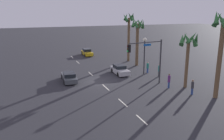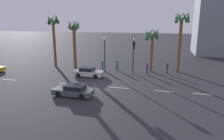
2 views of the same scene
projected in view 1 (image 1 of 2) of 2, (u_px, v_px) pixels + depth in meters
name	position (u px, v px, depth m)	size (l,w,h in m)	color
ground_plane	(99.00, 81.00, 32.71)	(220.00, 220.00, 0.00)	#28282D
lane_stripe_0	(72.00, 57.00, 49.01)	(2.08, 0.14, 0.01)	silver
lane_stripe_1	(78.00, 62.00, 44.44)	(2.29, 0.14, 0.01)	silver
lane_stripe_2	(91.00, 74.00, 36.44)	(2.23, 0.14, 0.01)	silver
lane_stripe_3	(106.00, 87.00, 30.03)	(2.53, 0.14, 0.01)	silver
lane_stripe_4	(123.00, 103.00, 25.11)	(2.32, 0.14, 0.01)	silver
lane_stripe_5	(142.00, 120.00, 21.21)	(2.13, 0.14, 0.01)	silver
car_0	(120.00, 70.00, 36.28)	(4.35, 1.93, 1.37)	#B7B7BC
car_1	(69.00, 77.00, 32.54)	(4.56, 1.98, 1.26)	#474C51
car_2	(87.00, 52.00, 51.17)	(4.49, 1.86, 1.40)	gold
traffic_signal	(149.00, 55.00, 30.02)	(0.95, 5.25, 5.89)	#38383D
streetlamp	(145.00, 49.00, 35.08)	(0.56, 0.56, 5.60)	#2D2D33
pedestrian_0	(148.00, 67.00, 36.80)	(0.41, 0.41, 1.73)	#2D478C
pedestrian_1	(192.00, 87.00, 27.28)	(0.41, 0.41, 1.81)	#2D478C
pedestrian_2	(159.00, 70.00, 34.83)	(0.45, 0.45, 1.86)	#333338
pedestrian_3	(169.00, 80.00, 29.62)	(0.46, 0.46, 1.84)	#2D478C
palm_tree_0	(138.00, 32.00, 40.50)	(2.33, 2.58, 8.24)	brown
palm_tree_1	(129.00, 27.00, 43.89)	(2.54, 2.70, 9.20)	brown
palm_tree_2	(222.00, 36.00, 24.83)	(2.46, 2.69, 9.61)	brown
palm_tree_3	(189.00, 45.00, 28.92)	(2.54, 2.70, 7.08)	brown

